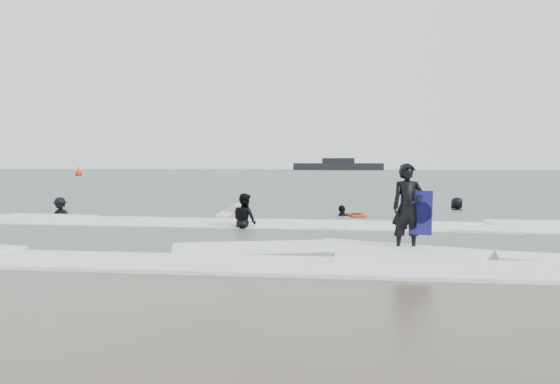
# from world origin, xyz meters

# --- Properties ---
(ground) EXTENTS (320.00, 320.00, 0.00)m
(ground) POSITION_xyz_m (0.00, 0.00, 0.00)
(ground) COLOR brown
(ground) RESTS_ON ground
(sea) EXTENTS (320.00, 320.00, 0.00)m
(sea) POSITION_xyz_m (0.00, 80.00, 0.06)
(sea) COLOR #47544C
(sea) RESTS_ON ground
(surfer_centre) EXTENTS (0.79, 0.61, 1.95)m
(surfer_centre) POSITION_xyz_m (3.32, 1.69, 0.00)
(surfer_centre) COLOR black
(surfer_centre) RESTS_ON ground
(surfer_wading) EXTENTS (0.99, 0.99, 1.61)m
(surfer_wading) POSITION_xyz_m (-1.03, 4.94, 0.00)
(surfer_wading) COLOR black
(surfer_wading) RESTS_ON ground
(surfer_breaker) EXTENTS (1.06, 0.71, 1.52)m
(surfer_breaker) POSITION_xyz_m (-8.73, 8.23, 0.00)
(surfer_breaker) COLOR black
(surfer_breaker) RESTS_ON ground
(surfer_right_near) EXTENTS (0.92, 0.94, 1.59)m
(surfer_right_near) POSITION_xyz_m (1.65, 9.02, 0.00)
(surfer_right_near) COLOR black
(surfer_right_near) RESTS_ON ground
(surfer_right_far) EXTENTS (1.00, 0.95, 1.72)m
(surfer_right_far) POSITION_xyz_m (6.11, 12.14, 0.00)
(surfer_right_far) COLOR black
(surfer_right_far) RESTS_ON ground
(surf_foam) EXTENTS (30.03, 9.06, 0.09)m
(surf_foam) POSITION_xyz_m (0.00, 3.70, 0.04)
(surf_foam) COLOR white
(surf_foam) RESTS_ON ground
(bodyboards) EXTENTS (5.77, 7.90, 1.25)m
(bodyboards) POSITION_xyz_m (1.41, 5.26, 0.50)
(bodyboards) COLOR #12114F
(bodyboards) RESTS_ON ground
(buoy) EXTENTS (1.00, 1.00, 1.65)m
(buoy) POSITION_xyz_m (-39.09, 64.75, 0.42)
(buoy) COLOR red
(buoy) RESTS_ON ground
(vessel_horizon) EXTENTS (25.00, 4.46, 3.39)m
(vessel_horizon) POSITION_xyz_m (-4.21, 142.92, 1.27)
(vessel_horizon) COLOR black
(vessel_horizon) RESTS_ON ground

